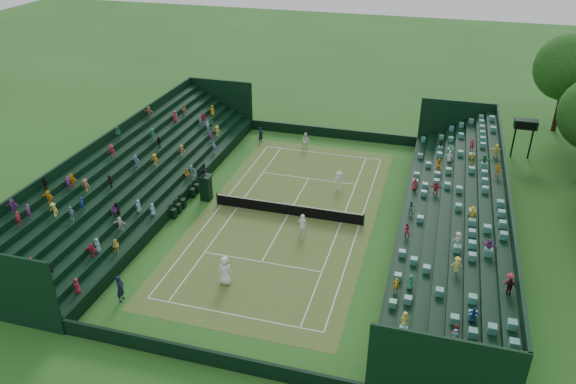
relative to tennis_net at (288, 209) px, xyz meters
name	(u,v)px	position (x,y,z in m)	size (l,w,h in m)	color
ground	(288,215)	(0.00, 0.00, -0.53)	(160.00, 160.00, 0.00)	#24571B
court_surface	(288,215)	(0.00, 0.00, -0.52)	(12.97, 26.77, 0.01)	#2F7326
perimeter_wall_north	(332,133)	(0.00, 15.88, -0.03)	(17.17, 0.20, 1.00)	black
perimeter_wall_south	(204,357)	(0.00, -15.88, -0.03)	(17.17, 0.20, 1.00)	black
perimeter_wall_east	(401,226)	(8.48, 0.00, -0.03)	(0.20, 31.77, 1.00)	black
perimeter_wall_west	(186,195)	(-8.48, 0.00, -0.03)	(0.20, 31.77, 1.00)	black
north_grandstand	(463,221)	(12.66, 0.00, 1.02)	(6.60, 32.00, 4.90)	black
south_grandstand	(137,176)	(-12.66, 0.00, 1.02)	(6.60, 32.00, 4.90)	black
tennis_net	(288,209)	(0.00, 0.00, 0.00)	(11.67, 0.10, 1.06)	black
scoreboard_tower	(526,126)	(17.75, 16.00, 2.62)	(2.00, 1.00, 3.70)	black
umpire_chair	(205,184)	(-6.97, 0.59, 0.82)	(1.00, 1.00, 3.15)	black
courtside_chairs	(187,198)	(-8.24, -0.25, -0.11)	(0.50, 5.47, 1.09)	black
player_near_west	(225,270)	(-1.46, -9.19, 0.46)	(0.96, 0.63, 1.97)	white
player_near_east	(302,225)	(1.77, -2.47, 0.35)	(0.64, 0.42, 1.75)	white
player_far_west	(306,141)	(-1.78, 12.44, 0.29)	(0.79, 0.62, 1.63)	white
player_far_east	(339,180)	(2.88, 5.33, 0.27)	(1.03, 0.59, 1.59)	white
line_judge_north	(261,135)	(-6.39, 12.67, 0.27)	(0.58, 0.38, 1.60)	black
line_judge_south	(120,288)	(-6.89, -12.46, 0.35)	(0.64, 0.42, 1.76)	black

